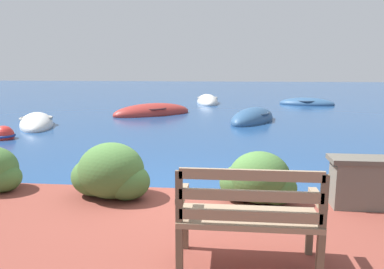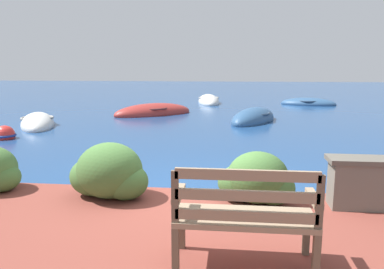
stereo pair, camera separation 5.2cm
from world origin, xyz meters
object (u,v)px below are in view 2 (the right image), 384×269
object	(u,v)px
rowboat_mid	(253,120)
mooring_buoy	(5,135)
park_bench	(245,214)
rowboat_outer	(308,104)
rowboat_nearest	(38,124)
rowboat_distant	(209,102)
rowboat_far	(153,113)

from	to	relation	value
rowboat_mid	mooring_buoy	bearing A→B (deg)	144.15
park_bench	rowboat_outer	bearing A→B (deg)	74.70
rowboat_nearest	rowboat_distant	distance (m)	9.50
rowboat_nearest	mooring_buoy	size ratio (longest dim) A/B	5.14
rowboat_outer	mooring_buoy	world-z (taller)	mooring_buoy
rowboat_nearest	rowboat_distant	bearing A→B (deg)	121.28
rowboat_mid	rowboat_far	world-z (taller)	rowboat_mid
rowboat_nearest	rowboat_mid	size ratio (longest dim) A/B	1.00
rowboat_mid	rowboat_distant	bearing A→B (deg)	42.12
rowboat_outer	rowboat_nearest	bearing A→B (deg)	-128.40
park_bench	rowboat_distant	xyz separation A→B (m)	(-1.31, 16.45, -0.64)
rowboat_mid	rowboat_nearest	bearing A→B (deg)	127.93
rowboat_nearest	park_bench	bearing A→B (deg)	11.44
rowboat_nearest	rowboat_distant	size ratio (longest dim) A/B	0.96
mooring_buoy	rowboat_outer	bearing A→B (deg)	44.74
rowboat_mid	rowboat_outer	xyz separation A→B (m)	(3.04, 5.97, -0.02)
park_bench	rowboat_outer	world-z (taller)	park_bench
rowboat_outer	rowboat_distant	xyz separation A→B (m)	(-5.01, 0.37, 0.01)
rowboat_mid	rowboat_outer	size ratio (longest dim) A/B	1.05
rowboat_far	rowboat_outer	size ratio (longest dim) A/B	1.17
rowboat_distant	mooring_buoy	world-z (taller)	rowboat_distant
rowboat_mid	mooring_buoy	distance (m)	7.88
rowboat_nearest	mooring_buoy	world-z (taller)	rowboat_nearest
rowboat_nearest	rowboat_far	bearing A→B (deg)	108.30
rowboat_outer	mooring_buoy	bearing A→B (deg)	-120.54
mooring_buoy	rowboat_far	bearing A→B (deg)	60.85
rowboat_far	rowboat_outer	world-z (taller)	rowboat_far
park_bench	rowboat_nearest	distance (m)	10.67
rowboat_mid	mooring_buoy	world-z (taller)	rowboat_mid
park_bench	mooring_buoy	bearing A→B (deg)	132.42
rowboat_far	mooring_buoy	world-z (taller)	rowboat_far
park_bench	rowboat_mid	bearing A→B (deg)	83.94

